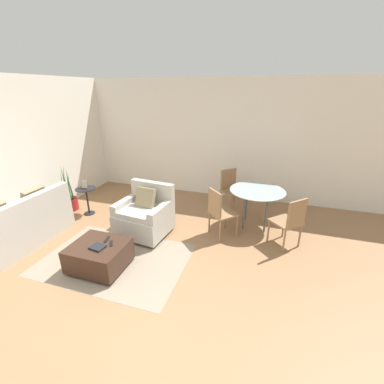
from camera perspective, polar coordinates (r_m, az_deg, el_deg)
name	(u,v)px	position (r m, az deg, el deg)	size (l,w,h in m)	color
ground_plane	(116,301)	(3.66, -16.48, -22.20)	(20.00, 20.00, 0.00)	#936B47
wall_back	(201,139)	(6.30, 1.99, 11.67)	(12.00, 0.06, 2.75)	white
wall_left	(24,153)	(5.85, -33.26, 7.32)	(0.06, 12.00, 2.75)	white
area_rug	(115,259)	(4.35, -16.68, -14.10)	(2.22, 1.53, 0.01)	gray
couch	(17,229)	(5.24, -34.43, -6.87)	(0.83, 1.81, 0.90)	#B2ADA3
armchair	(145,215)	(4.74, -10.41, -5.13)	(0.94, 0.89, 0.91)	#B2ADA3
ottoman	(99,255)	(4.14, -19.90, -13.02)	(0.78, 0.68, 0.39)	#382319
book_stack	(98,247)	(3.96, -20.23, -11.42)	(0.22, 0.19, 0.03)	black
tv_remote_primary	(111,243)	(4.00, -17.52, -10.82)	(0.12, 0.15, 0.01)	black
tv_remote_secondary	(107,239)	(4.12, -18.42, -9.94)	(0.08, 0.17, 0.01)	black
potted_plant	(69,199)	(6.25, -25.58, -1.45)	(0.33, 0.33, 1.03)	maroon
side_table	(87,196)	(5.81, -22.36, -0.83)	(0.41, 0.41, 0.59)	black
picture_frame	(85,184)	(5.72, -22.75, 1.73)	(0.16, 0.07, 0.20)	#8C6647
dining_table	(257,195)	(4.96, 14.25, -0.59)	(1.03, 1.03, 0.74)	#99A8AD
dining_chair_near_left	(219,210)	(4.54, 6.10, -4.02)	(0.59, 0.59, 0.90)	#93704C
dining_chair_near_right	(290,220)	(4.50, 21.03, -5.77)	(0.59, 0.59, 0.90)	#93704C
dining_chair_far_left	(231,187)	(5.61, 8.60, 1.04)	(0.59, 0.59, 0.90)	#93704C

